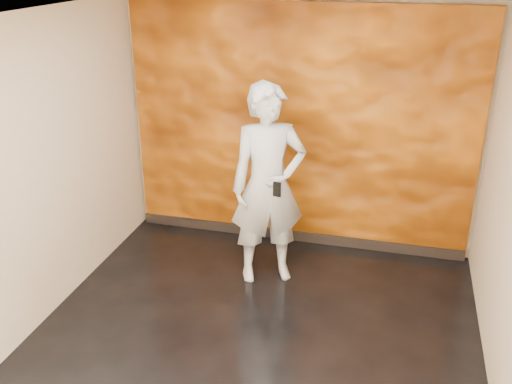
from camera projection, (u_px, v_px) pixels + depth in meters
name	position (u px, v px, depth m)	size (l,w,h in m)	color
room	(254.00, 196.00, 4.64)	(4.02, 4.02, 2.81)	black
feature_wall	(299.00, 130.00, 6.39)	(3.90, 0.06, 2.75)	orange
baseboard	(295.00, 236.00, 6.88)	(3.90, 0.04, 0.12)	black
man	(268.00, 185.00, 5.75)	(0.77, 0.50, 2.10)	#92979F
phone	(277.00, 189.00, 5.43)	(0.08, 0.02, 0.15)	black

